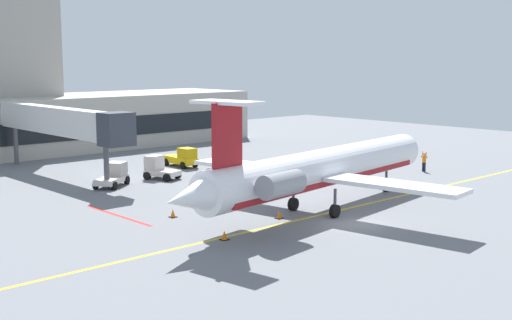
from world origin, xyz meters
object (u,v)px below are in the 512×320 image
Objects in this scene: baggage_tug at (114,175)px; pushback_tractor at (183,158)px; marshaller at (424,161)px; regional_jet at (320,169)px; belt_loader at (159,168)px.

pushback_tractor reaches higher than baggage_tug.
marshaller is (14.99, -17.52, 0.06)m from pushback_tractor.
regional_jet is 20.45m from marshaller.
regional_jet is 7.13× the size of pushback_tractor.
baggage_tug is 1.18× the size of belt_loader.
baggage_tug reaches higher than marshaller.
belt_loader is (-5.49, -3.90, 0.03)m from pushback_tractor.
belt_loader is 1.78× the size of marshaller.
baggage_tug is 28.48m from marshaller.
belt_loader reaches higher than marshaller.
pushback_tractor is (4.82, 22.18, -2.11)m from regional_jet.
pushback_tractor reaches higher than marshaller.
belt_loader reaches higher than baggage_tug.
baggage_tug is at bearing -158.35° from pushback_tractor.
regional_jet is 22.79m from pushback_tractor.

